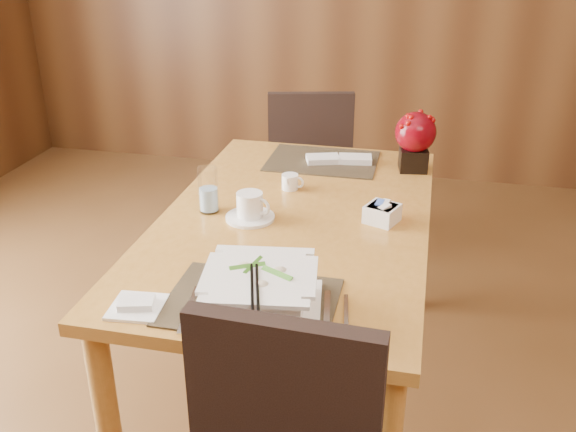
% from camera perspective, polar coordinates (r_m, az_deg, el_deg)
% --- Properties ---
extents(dining_table, '(0.90, 1.50, 0.75)m').
position_cam_1_polar(dining_table, '(2.23, 0.59, -2.29)').
color(dining_table, '#BC8034').
rests_on(dining_table, ground).
extents(placemat_near, '(0.45, 0.33, 0.01)m').
position_cam_1_polar(placemat_near, '(1.72, -3.30, -7.61)').
color(placemat_near, black).
rests_on(placemat_near, dining_table).
extents(placemat_far, '(0.45, 0.33, 0.01)m').
position_cam_1_polar(placemat_far, '(2.68, 3.09, 4.91)').
color(placemat_far, black).
rests_on(placemat_far, dining_table).
extents(soup_setting, '(0.35, 0.35, 0.13)m').
position_cam_1_polar(soup_setting, '(1.64, -2.51, -6.98)').
color(soup_setting, white).
rests_on(soup_setting, dining_table).
extents(coffee_cup, '(0.17, 0.17, 0.09)m').
position_cam_1_polar(coffee_cup, '(2.16, -3.41, 0.73)').
color(coffee_cup, white).
rests_on(coffee_cup, dining_table).
extents(water_glass, '(0.09, 0.09, 0.16)m').
position_cam_1_polar(water_glass, '(2.21, -7.09, 2.32)').
color(water_glass, white).
rests_on(water_glass, dining_table).
extents(creamer_jug, '(0.09, 0.09, 0.06)m').
position_cam_1_polar(creamer_jug, '(2.40, 0.18, 3.06)').
color(creamer_jug, white).
rests_on(creamer_jug, dining_table).
extents(sugar_caddy, '(0.13, 0.13, 0.06)m').
position_cam_1_polar(sugar_caddy, '(2.16, 8.36, 0.22)').
color(sugar_caddy, white).
rests_on(sugar_caddy, dining_table).
extents(berry_decor, '(0.16, 0.16, 0.24)m').
position_cam_1_polar(berry_decor, '(2.60, 11.23, 6.85)').
color(berry_decor, black).
rests_on(berry_decor, dining_table).
extents(napkins_far, '(0.28, 0.15, 0.02)m').
position_cam_1_polar(napkins_far, '(2.67, 4.77, 5.07)').
color(napkins_far, white).
rests_on(napkins_far, dining_table).
extents(bread_plate, '(0.15, 0.15, 0.01)m').
position_cam_1_polar(bread_plate, '(1.74, -13.27, -7.87)').
color(bread_plate, white).
rests_on(bread_plate, dining_table).
extents(far_chair, '(0.52, 0.52, 0.92)m').
position_cam_1_polar(far_chair, '(3.30, 1.88, 4.58)').
color(far_chair, black).
rests_on(far_chair, ground).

